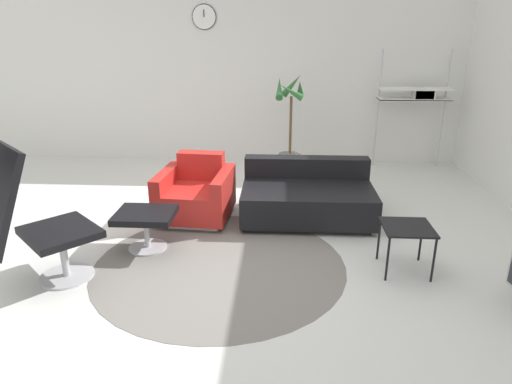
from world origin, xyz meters
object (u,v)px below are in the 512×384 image
object	(u,v)px
shelf_unit	(418,96)
armchair_red	(196,195)
side_table	(407,231)
lounge_chair	(12,201)
couch_low	(307,198)
potted_plant	(290,143)
ottoman	(146,220)

from	to	relation	value
shelf_unit	armchair_red	bearing A→B (deg)	-144.00
side_table	shelf_unit	size ratio (longest dim) A/B	0.24
lounge_chair	couch_low	xyz separation A→B (m)	(2.29, 1.64, -0.54)
couch_low	shelf_unit	world-z (taller)	shelf_unit
armchair_red	shelf_unit	world-z (taller)	shelf_unit
armchair_red	couch_low	distance (m)	1.22
lounge_chair	shelf_unit	distance (m)	5.37
couch_low	potted_plant	bearing A→B (deg)	-84.10
couch_low	shelf_unit	size ratio (longest dim) A/B	0.83
armchair_red	side_table	bearing A→B (deg)	156.39
armchair_red	shelf_unit	bearing A→B (deg)	-139.56
ottoman	potted_plant	size ratio (longest dim) A/B	0.38
side_table	potted_plant	xyz separation A→B (m)	(-0.96, 2.77, 0.08)
lounge_chair	shelf_unit	world-z (taller)	shelf_unit
shelf_unit	ottoman	bearing A→B (deg)	-138.11
potted_plant	shelf_unit	bearing A→B (deg)	11.40
side_table	potted_plant	bearing A→B (deg)	109.08
ottoman	shelf_unit	bearing A→B (deg)	41.89
ottoman	armchair_red	xyz separation A→B (m)	(0.33, 0.78, -0.03)
ottoman	side_table	distance (m)	2.34
side_table	couch_low	bearing A→B (deg)	124.70
lounge_chair	ottoman	size ratio (longest dim) A/B	2.38
armchair_red	potted_plant	xyz separation A→B (m)	(1.04, 1.71, 0.19)
potted_plant	shelf_unit	distance (m)	1.95
couch_low	shelf_unit	xyz separation A→B (m)	(1.64, 2.01, 0.84)
ottoman	side_table	size ratio (longest dim) A/B	1.30
ottoman	side_table	xyz separation A→B (m)	(2.33, -0.28, 0.08)
potted_plant	armchair_red	bearing A→B (deg)	-121.29
lounge_chair	potted_plant	size ratio (longest dim) A/B	0.91
armchair_red	couch_low	bearing A→B (deg)	-172.49
ottoman	couch_low	bearing A→B (deg)	28.80
shelf_unit	potted_plant	bearing A→B (deg)	-168.60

